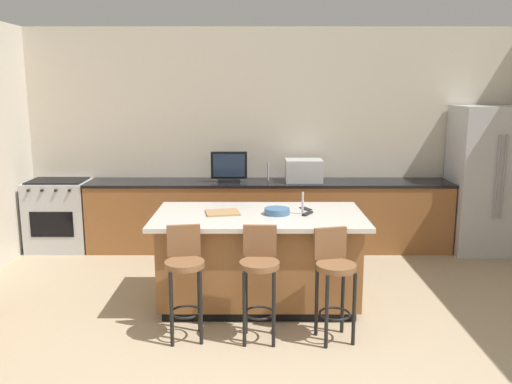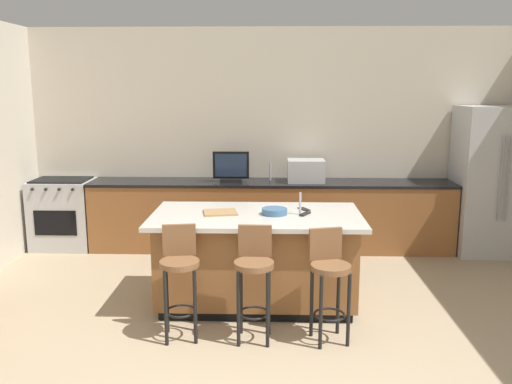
# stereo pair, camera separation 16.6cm
# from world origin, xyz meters

# --- Properties ---
(wall_back) EXTENTS (7.10, 0.12, 2.93)m
(wall_back) POSITION_xyz_m (0.00, 4.17, 1.46)
(wall_back) COLOR beige
(wall_back) RESTS_ON ground_plane
(counter_back) EXTENTS (4.79, 0.62, 0.92)m
(counter_back) POSITION_xyz_m (-0.04, 3.79, 0.46)
(counter_back) COLOR brown
(counter_back) RESTS_ON ground_plane
(kitchen_island) EXTENTS (2.06, 1.12, 0.93)m
(kitchen_island) POSITION_xyz_m (-0.19, 1.92, 0.48)
(kitchen_island) COLOR black
(kitchen_island) RESTS_ON ground_plane
(refrigerator) EXTENTS (0.88, 0.77, 1.92)m
(refrigerator) POSITION_xyz_m (2.80, 3.73, 0.96)
(refrigerator) COLOR #B7BABF
(refrigerator) RESTS_ON ground_plane
(range_oven) EXTENTS (0.79, 0.63, 0.94)m
(range_oven) POSITION_xyz_m (-2.85, 3.79, 0.47)
(range_oven) COLOR #B7BABF
(range_oven) RESTS_ON ground_plane
(microwave) EXTENTS (0.48, 0.36, 0.29)m
(microwave) POSITION_xyz_m (0.41, 3.79, 1.07)
(microwave) COLOR #B7BABF
(microwave) RESTS_ON counter_back
(tv_monitor) EXTENTS (0.47, 0.16, 0.40)m
(tv_monitor) POSITION_xyz_m (-0.57, 3.74, 1.11)
(tv_monitor) COLOR black
(tv_monitor) RESTS_ON counter_back
(sink_faucet_back) EXTENTS (0.02, 0.02, 0.24)m
(sink_faucet_back) POSITION_xyz_m (-0.06, 3.89, 1.04)
(sink_faucet_back) COLOR #B2B2B7
(sink_faucet_back) RESTS_ON counter_back
(sink_faucet_island) EXTENTS (0.02, 0.02, 0.22)m
(sink_faucet_island) POSITION_xyz_m (0.24, 1.92, 1.04)
(sink_faucet_island) COLOR #B2B2B7
(sink_faucet_island) RESTS_ON kitchen_island
(bar_stool_left) EXTENTS (0.34, 0.36, 0.98)m
(bar_stool_left) POSITION_xyz_m (-0.83, 1.18, 0.59)
(bar_stool_left) COLOR brown
(bar_stool_left) RESTS_ON ground_plane
(bar_stool_center) EXTENTS (0.34, 0.34, 0.99)m
(bar_stool_center) POSITION_xyz_m (-0.19, 1.16, 0.60)
(bar_stool_center) COLOR brown
(bar_stool_center) RESTS_ON ground_plane
(bar_stool_right) EXTENTS (0.35, 0.37, 0.97)m
(bar_stool_right) POSITION_xyz_m (0.45, 1.15, 0.58)
(bar_stool_right) COLOR brown
(bar_stool_right) RESTS_ON ground_plane
(fruit_bowl) EXTENTS (0.25, 0.25, 0.06)m
(fruit_bowl) POSITION_xyz_m (-0.01, 1.91, 0.96)
(fruit_bowl) COLOR #3F668C
(fruit_bowl) RESTS_ON kitchen_island
(cell_phone) EXTENTS (0.13, 0.17, 0.01)m
(cell_phone) POSITION_xyz_m (0.29, 2.14, 0.93)
(cell_phone) COLOR black
(cell_phone) RESTS_ON kitchen_island
(tv_remote) EXTENTS (0.12, 0.17, 0.02)m
(tv_remote) POSITION_xyz_m (0.29, 1.91, 0.94)
(tv_remote) COLOR black
(tv_remote) RESTS_ON kitchen_island
(cutting_board) EXTENTS (0.37, 0.33, 0.02)m
(cutting_board) POSITION_xyz_m (-0.55, 1.95, 0.94)
(cutting_board) COLOR #A87F51
(cutting_board) RESTS_ON kitchen_island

